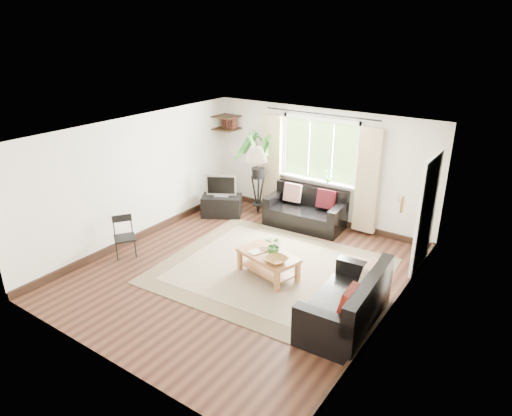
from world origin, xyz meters
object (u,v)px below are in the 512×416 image
Objects in this scene: coffee_table at (268,265)px; palm_stand at (258,174)px; folding_chair at (125,239)px; sofa_back at (305,209)px; sofa_right at (345,299)px; tv_stand at (222,206)px.

coffee_table is 0.56× the size of palm_stand.
sofa_back is at bearing 2.00° from folding_chair.
sofa_right is at bearing -49.08° from folding_chair.
sofa_right is 4.40m from tv_stand.
sofa_back is at bearing 102.82° from coffee_table.
tv_stand is (-3.86, 2.09, -0.16)m from sofa_right.
sofa_back is 0.97× the size of sofa_right.
palm_stand is at bearing 21.09° from folding_chair.
coffee_table is 2.64m from folding_chair.
sofa_back is 2.23m from coffee_table.
palm_stand reaches higher than sofa_right.
sofa_right reaches higher than folding_chair.
folding_chair is (-4.06, -0.44, -0.01)m from sofa_right.
palm_stand is (-3.30, 2.68, 0.53)m from sofa_right.
sofa_right is 4.09m from folding_chair.
sofa_back is at bearing -12.79° from tv_stand.
tv_stand is 0.46× the size of palm_stand.
coffee_table is at bearing -109.78° from sofa_right.
tv_stand is (-1.78, -0.54, -0.15)m from sofa_back.
sofa_back is 0.87× the size of palm_stand.
coffee_table is 1.33× the size of folding_chair.
palm_stand reaches higher than coffee_table.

